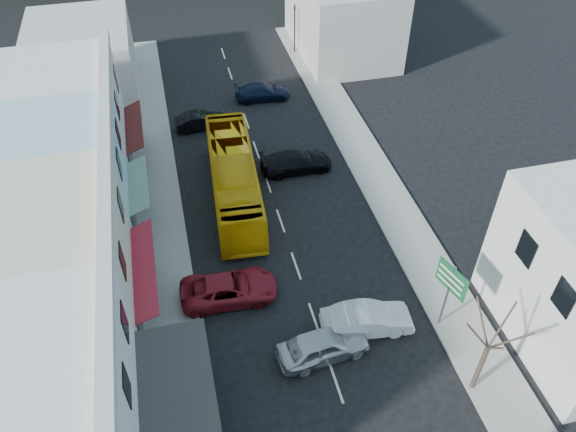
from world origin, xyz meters
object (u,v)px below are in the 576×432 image
object	(u,v)px
bus	(234,180)
traffic_signal	(295,29)
direction_sign	(447,297)
car_red	(229,289)
car_silver	(323,346)
car_white	(367,321)
pedestrian_left	(148,285)
street_tree	(488,348)

from	to	relation	value
bus	traffic_signal	world-z (taller)	traffic_signal
direction_sign	car_red	bearing A→B (deg)	140.62
bus	car_silver	bearing A→B (deg)	-76.68
car_white	pedestrian_left	size ratio (longest dim) A/B	2.59
car_white	street_tree	bearing A→B (deg)	-133.93
bus	car_red	world-z (taller)	bus
car_white	pedestrian_left	distance (m)	12.02
car_silver	direction_sign	world-z (taller)	direction_sign
car_silver	traffic_signal	size ratio (longest dim) A/B	0.94
car_red	street_tree	bearing A→B (deg)	-126.07
bus	pedestrian_left	world-z (taller)	bus
car_red	traffic_signal	size ratio (longest dim) A/B	0.98
bus	car_red	xyz separation A→B (m)	(-1.75, -8.40, -0.85)
car_silver	street_tree	xyz separation A→B (m)	(6.51, -3.52, 2.64)
traffic_signal	car_white	bearing A→B (deg)	90.26
direction_sign	traffic_signal	distance (m)	32.38
direction_sign	car_white	bearing A→B (deg)	154.72
bus	traffic_signal	bearing A→B (deg)	68.97
direction_sign	street_tree	world-z (taller)	street_tree
car_white	car_red	world-z (taller)	same
car_silver	traffic_signal	distance (m)	33.50
direction_sign	traffic_signal	size ratio (longest dim) A/B	0.95
car_red	direction_sign	world-z (taller)	direction_sign
car_silver	street_tree	distance (m)	7.86
street_tree	bus	bearing A→B (deg)	117.57
street_tree	pedestrian_left	bearing A→B (deg)	147.51
bus	direction_sign	world-z (taller)	direction_sign
car_white	direction_sign	bearing A→B (deg)	-92.96
car_silver	car_white	size ratio (longest dim) A/B	1.00
car_white	car_red	distance (m)	7.67
car_silver	pedestrian_left	bearing A→B (deg)	48.13
car_red	traffic_signal	world-z (taller)	traffic_signal
pedestrian_left	street_tree	world-z (taller)	street_tree
car_silver	pedestrian_left	size ratio (longest dim) A/B	2.59
street_tree	traffic_signal	bearing A→B (deg)	89.53
car_white	traffic_signal	distance (m)	32.10
direction_sign	pedestrian_left	bearing A→B (deg)	142.95
car_white	street_tree	xyz separation A→B (m)	(3.84, -4.50, 2.64)
car_white	traffic_signal	world-z (taller)	traffic_signal
car_silver	car_red	distance (m)	6.23
street_tree	traffic_signal	size ratio (longest dim) A/B	1.43
car_red	street_tree	distance (m)	13.64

